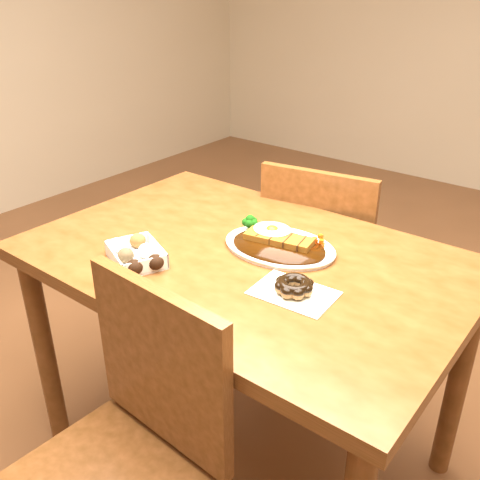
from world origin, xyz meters
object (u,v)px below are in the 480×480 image
Objects in this scene: table at (244,284)px; katsu_curry_plate at (278,243)px; pon_de_ring at (294,286)px; donut_box at (136,254)px; chair_far at (324,262)px; chair_near at (123,464)px.

katsu_curry_plate is (0.06, 0.08, 0.11)m from table.
pon_de_ring is (0.22, -0.09, 0.12)m from table.
table is at bearing 47.35° from donut_box.
chair_far is (-0.04, 0.54, -0.17)m from table.
katsu_curry_plate is 0.24m from pon_de_ring.
chair_near is 4.43× the size of donut_box.
pon_de_ring is (0.16, -0.17, 0.00)m from katsu_curry_plate.
donut_box is (-0.16, -0.75, 0.29)m from chair_far.
chair_far is 1.08m from chair_near.
donut_box is at bearing 68.16° from chair_far.
chair_near reaches higher than katsu_curry_plate.
chair_near is at bearing -107.19° from pon_de_ring.
table is 0.26m from pon_de_ring.
katsu_curry_plate is at bearing 133.60° from pon_de_ring.
chair_far is 2.56× the size of katsu_curry_plate.
chair_far is at bearing 112.41° from pon_de_ring.
chair_near is at bearing -48.97° from donut_box.
chair_far reaches higher than table.
chair_far reaches higher than pon_de_ring.
pon_de_ring is (0.26, -0.62, 0.29)m from chair_far.
chair_near is (0.08, -0.53, -0.17)m from table.
pon_de_ring is at bearing 102.55° from chair_far.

